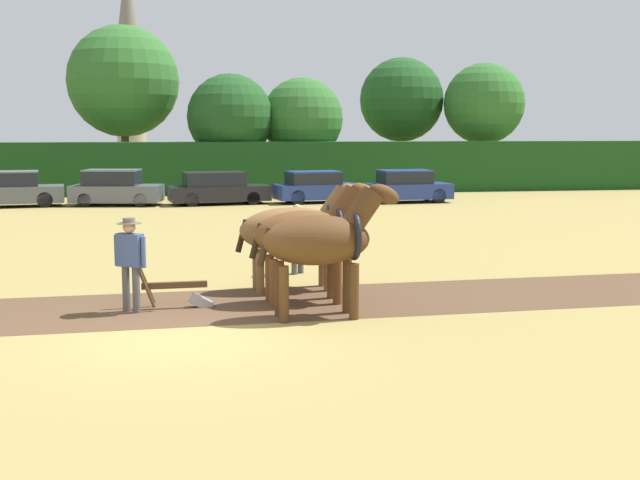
{
  "coord_description": "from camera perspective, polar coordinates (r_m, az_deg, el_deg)",
  "views": [
    {
      "loc": [
        0.14,
        -12.98,
        3.4
      ],
      "look_at": [
        2.85,
        3.39,
        1.1
      ],
      "focal_mm": 45.0,
      "sensor_mm": 36.0,
      "label": 1
    }
  ],
  "objects": [
    {
      "name": "hedgerow",
      "position": [
        42.67,
        -9.61,
        5.05
      ],
      "size": [
        74.29,
        1.41,
        2.74
      ],
      "primitive_type": "cube",
      "color": "#194719",
      "rests_on": "ground"
    },
    {
      "name": "parked_car_center_right",
      "position": [
        36.84,
        -7.29,
        3.64
      ],
      "size": [
        4.7,
        2.47,
        1.48
      ],
      "rotation": [
        0.0,
        0.0,
        0.16
      ],
      "color": "black",
      "rests_on": "ground"
    },
    {
      "name": "plowed_furrow_strip",
      "position": [
        15.76,
        -18.39,
        -4.97
      ],
      "size": [
        31.58,
        4.43,
        0.01
      ],
      "primitive_type": "cube",
      "rotation": [
        0.0,
        0.0,
        0.04
      ],
      "color": "brown",
      "rests_on": "ground"
    },
    {
      "name": "parked_car_center",
      "position": [
        37.21,
        -14.34,
        3.58
      ],
      "size": [
        4.18,
        2.45,
        1.61
      ],
      "rotation": [
        0.0,
        0.0,
        -0.16
      ],
      "color": "#565B66",
      "rests_on": "ground"
    },
    {
      "name": "tree_center_right",
      "position": [
        48.88,
        5.82,
        9.87
      ],
      "size": [
        5.0,
        5.0,
        7.65
      ],
      "color": "#4C3823",
      "rests_on": "ground"
    },
    {
      "name": "plow",
      "position": [
        15.59,
        -9.86,
        -3.65
      ],
      "size": [
        1.51,
        0.48,
        1.13
      ],
      "rotation": [
        0.0,
        0.0,
        0.04
      ],
      "color": "#4C331E",
      "rests_on": "ground"
    },
    {
      "name": "parked_car_center_left",
      "position": [
        37.86,
        -21.07,
        3.36
      ],
      "size": [
        4.45,
        2.35,
        1.58
      ],
      "rotation": [
        0.0,
        0.0,
        0.14
      ],
      "color": "#565B66",
      "rests_on": "ground"
    },
    {
      "name": "tree_center",
      "position": [
        45.12,
        -1.27,
        8.61
      ],
      "size": [
        4.54,
        4.54,
        6.26
      ],
      "color": "#423323",
      "rests_on": "ground"
    },
    {
      "name": "tree_center_left",
      "position": [
        44.29,
        -6.39,
        8.67
      ],
      "size": [
        4.69,
        4.69,
        6.4
      ],
      "color": "brown",
      "rests_on": "ground"
    },
    {
      "name": "tree_right",
      "position": [
        48.06,
        11.59,
        9.46
      ],
      "size": [
        4.67,
        4.67,
        7.2
      ],
      "color": "#423323",
      "rests_on": "ground"
    },
    {
      "name": "church_spire",
      "position": [
        85.17,
        -13.42,
        12.65
      ],
      "size": [
        3.17,
        3.17,
        20.61
      ],
      "color": "gray",
      "rests_on": "ground"
    },
    {
      "name": "parked_car_far_right",
      "position": [
        37.75,
        6.22,
        3.79
      ],
      "size": [
        3.97,
        2.04,
        1.52
      ],
      "rotation": [
        0.0,
        0.0,
        0.07
      ],
      "color": "navy",
      "rests_on": "ground"
    },
    {
      "name": "draft_horse_lead_right",
      "position": [
        15.68,
        -0.8,
        0.44
      ],
      "size": [
        2.65,
        1.08,
        2.43
      ],
      "rotation": [
        0.0,
        0.0,
        0.04
      ],
      "color": "brown",
      "rests_on": "ground"
    },
    {
      "name": "draft_horse_lead_left",
      "position": [
        14.41,
        0.19,
        0.01
      ],
      "size": [
        2.69,
        1.03,
        2.5
      ],
      "rotation": [
        0.0,
        0.0,
        0.04
      ],
      "color": "#513319",
      "rests_on": "ground"
    },
    {
      "name": "draft_horse_trail_left",
      "position": [
        16.97,
        -1.64,
        0.78
      ],
      "size": [
        2.89,
        1.11,
        2.33
      ],
      "rotation": [
        0.0,
        0.0,
        0.04
      ],
      "color": "brown",
      "rests_on": "ground"
    },
    {
      "name": "farmer_at_plow",
      "position": [
        15.28,
        -13.35,
        -1.16
      ],
      "size": [
        0.59,
        0.45,
        1.78
      ],
      "rotation": [
        0.0,
        0.0,
        1.0
      ],
      "color": "#4C4C4C",
      "rests_on": "ground"
    },
    {
      "name": "parked_car_right",
      "position": [
        37.33,
        -0.27,
        3.76
      ],
      "size": [
        4.15,
        2.35,
        1.48
      ],
      "rotation": [
        0.0,
        0.0,
        0.17
      ],
      "color": "navy",
      "rests_on": "ground"
    },
    {
      "name": "ground_plane",
      "position": [
        13.42,
        -9.75,
        -6.9
      ],
      "size": [
        240.0,
        240.0,
        0.0
      ],
      "primitive_type": "plane",
      "color": "#998447"
    },
    {
      "name": "tree_left",
      "position": [
        46.33,
        -13.82,
        10.9
      ],
      "size": [
        6.12,
        6.12,
        9.09
      ],
      "color": "brown",
      "rests_on": "ground"
    },
    {
      "name": "farmer_beside_team",
      "position": [
        18.87,
        -1.62,
        0.46
      ],
      "size": [
        0.54,
        0.46,
        1.66
      ],
      "rotation": [
        0.0,
        0.0,
        -0.89
      ],
      "color": "#4C4C4C",
      "rests_on": "ground"
    }
  ]
}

